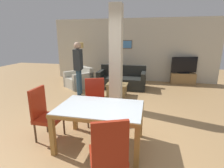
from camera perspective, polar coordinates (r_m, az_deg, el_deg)
The scene contains 15 objects.
ground_plane at distance 3.40m, azimuth -3.72°, elevation -19.12°, with size 18.00×18.00×0.00m, color #A98253.
back_wall at distance 7.94m, azimuth 6.67°, elevation 10.90°, with size 7.20×0.09×2.70m.
divider_pillar at distance 4.58m, azimuth 1.31°, elevation 8.03°, with size 0.31×0.32×2.70m.
dining_table at distance 3.11m, azimuth -3.90°, elevation -10.03°, with size 1.47×0.97×0.75m.
dining_chair_near_right at distance 2.33m, azimuth -1.10°, elevation -21.23°, with size 0.60×0.60×1.01m.
dining_chair_far_left at distance 4.00m, azimuth -5.44°, elevation -5.18°, with size 0.60×0.60×1.01m.
dining_chair_head_left at distance 3.58m, azimuth -21.19°, elevation -8.67°, with size 0.46×0.46×1.01m.
sofa at distance 6.84m, azimuth 3.27°, elevation 1.30°, with size 1.82×0.91×0.84m.
armchair at distance 6.98m, azimuth -10.64°, elevation 1.24°, with size 1.22×1.21×0.77m.
coffee_table at distance 5.88m, azimuth 1.62°, elevation -1.79°, with size 0.69×0.57×0.40m.
bottle at distance 5.82m, azimuth 2.18°, elevation 1.05°, with size 0.08×0.08×0.26m.
tv_stand at distance 7.90m, azimuth 22.11°, elevation 1.67°, with size 0.97×0.40×0.46m.
tv_screen at distance 7.80m, azimuth 22.51°, elevation 5.67°, with size 1.05×0.38×0.67m.
floor_lamp at distance 7.97m, azimuth -10.38°, elevation 11.20°, with size 0.31×0.31×1.68m.
standing_person at distance 5.94m, azimuth -10.94°, elevation 6.20°, with size 0.26×0.40×1.76m.
Camera 1 is at (0.81, -2.70, 1.91)m, focal length 28.00 mm.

